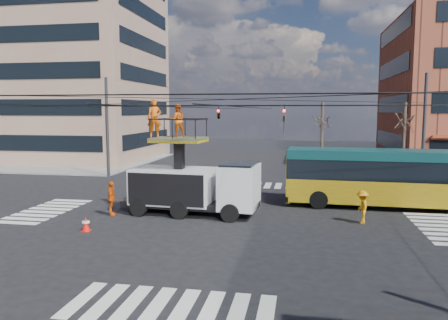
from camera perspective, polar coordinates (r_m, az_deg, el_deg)
ground at (r=21.95m, az=0.74°, el=-7.66°), size 120.00×120.00×0.00m
sidewalk_nw at (r=48.90m, az=-19.96°, el=-0.14°), size 18.00×18.00×0.12m
crosswalks at (r=21.95m, az=0.74°, el=-7.64°), size 22.40×22.40×0.02m
building_tower at (r=52.57m, az=-19.89°, el=16.66°), size 18.06×16.06×30.00m
overhead_network at (r=21.72m, az=0.74°, el=3.64°), size 24.24×24.24×8.00m
tree_a at (r=34.54m, az=12.73°, el=5.10°), size 2.00×2.00×6.00m
tree_b at (r=35.32m, az=22.53°, el=4.79°), size 2.00×2.00×6.00m
utility_truck at (r=22.60m, az=-3.95°, el=-2.18°), size 7.15×3.07×5.94m
city_bus at (r=25.87m, az=21.58°, el=-2.06°), size 12.04×3.10×3.20m
traffic_cone at (r=20.62m, az=-17.59°, el=-7.98°), size 0.36×0.36×0.64m
worker_ground at (r=23.09m, az=-14.48°, el=-4.90°), size 0.75×1.13×1.78m
flagger at (r=21.85m, az=17.59°, el=-5.88°), size 0.69×1.08×1.60m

